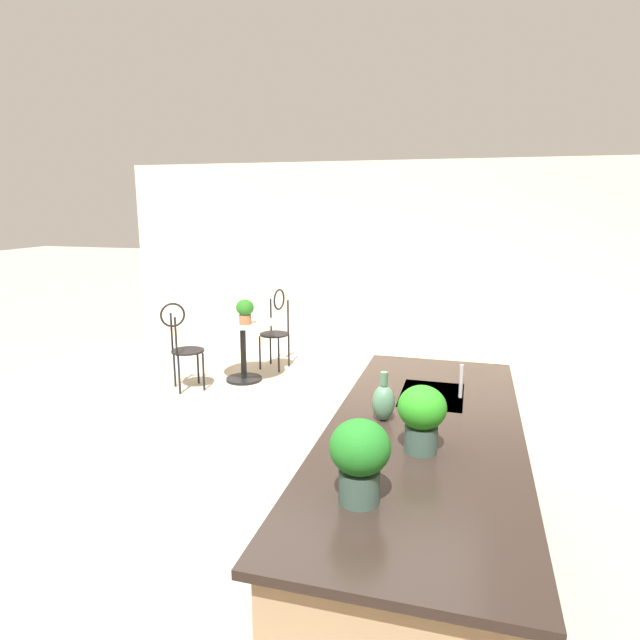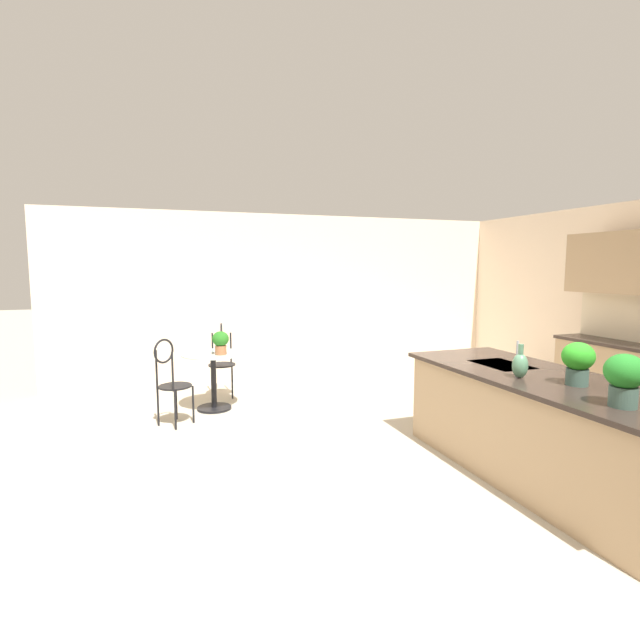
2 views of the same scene
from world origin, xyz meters
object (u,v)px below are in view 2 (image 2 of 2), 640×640
Objects in this scene: potted_plant_counter_far at (625,377)px; chair_near_window at (222,356)px; potted_plant_on_table at (221,341)px; potted_plant_counter_near at (578,361)px; bistro_table at (214,376)px; chair_by_island at (171,378)px; vase_on_counter at (520,365)px.

chair_near_window is at bearing -155.85° from potted_plant_counter_far.
potted_plant_on_table is 0.87× the size of potted_plant_counter_near.
bistro_table is 0.77× the size of chair_near_window.
chair_by_island is at bearing -32.91° from chair_near_window.
bistro_table is 0.68m from chair_near_window.
chair_by_island is 4.43m from potted_plant_counter_far.
potted_plant_on_table is 1.03× the size of vase_on_counter.
potted_plant_on_table reaches higher than bistro_table.
bistro_table is 2.33× the size of potted_plant_counter_near.
chair_near_window is at bearing 147.09° from chair_by_island.
chair_by_island is (0.50, -0.54, 0.13)m from bistro_table.
chair_near_window is 1.36m from chair_by_island.
vase_on_counter reaches higher than potted_plant_on_table.
chair_by_island is 3.74m from vase_on_counter.
potted_plant_on_table is at bearing 38.10° from bistro_table.
bistro_table is 0.75m from chair_by_island.
vase_on_counter is (2.51, 2.73, 0.46)m from chair_by_island.
chair_near_window is 0.83m from potted_plant_on_table.
potted_plant_counter_far is at bearing 39.17° from chair_by_island.
potted_plant_on_table is (0.11, 0.09, 0.46)m from bistro_table.
potted_plant_counter_near reaches higher than potted_plant_on_table.
potted_plant_on_table is (-0.39, 0.63, 0.34)m from chair_by_island.
potted_plant_counter_near is (4.00, 2.24, 0.54)m from chair_near_window.
potted_plant_counter_far is 0.91m from vase_on_counter.
potted_plant_counter_near reaches higher than chair_by_island.
bistro_table is at bearing -143.88° from vase_on_counter.
potted_plant_counter_far is at bearing 29.53° from potted_plant_on_table.
chair_near_window is 3.04× the size of potted_plant_counter_near.
potted_plant_counter_near reaches higher than chair_near_window.
potted_plant_counter_far is (3.79, 2.15, 0.22)m from potted_plant_on_table.
potted_plant_counter_near reaches higher than vase_on_counter.
bistro_table is 4.20m from potted_plant_counter_near.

